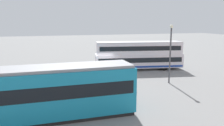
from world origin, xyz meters
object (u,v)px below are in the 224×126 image
(info_sign, at_px, (47,78))
(street_lamp, at_px, (170,49))
(tram_yellow, at_px, (43,93))
(pedestrian_near_railing, at_px, (73,82))
(double_decker_bus, at_px, (139,55))

(info_sign, xyz_separation_m, street_lamp, (-12.66, -0.84, 1.92))
(tram_yellow, height_order, pedestrian_near_railing, tram_yellow)
(double_decker_bus, distance_m, info_sign, 14.90)
(double_decker_bus, xyz_separation_m, street_lamp, (-0.27, 7.44, 1.70))
(tram_yellow, bearing_deg, double_decker_bus, -134.66)
(pedestrian_near_railing, distance_m, street_lamp, 10.67)
(street_lamp, bearing_deg, double_decker_bus, -87.93)
(pedestrian_near_railing, bearing_deg, double_decker_bus, -142.88)
(double_decker_bus, relative_size, info_sign, 4.85)
(info_sign, bearing_deg, tram_yellow, 85.98)
(tram_yellow, xyz_separation_m, street_lamp, (-12.98, -5.43, 1.80))
(pedestrian_near_railing, relative_size, street_lamp, 0.27)
(double_decker_bus, xyz_separation_m, pedestrian_near_railing, (10.05, 7.61, -1.01))
(pedestrian_near_railing, xyz_separation_m, info_sign, (2.34, 0.66, 0.80))
(double_decker_bus, height_order, info_sign, double_decker_bus)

